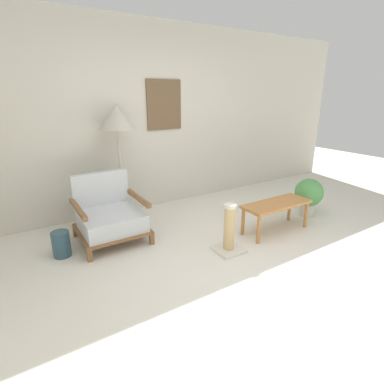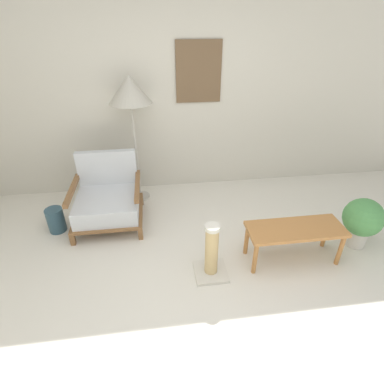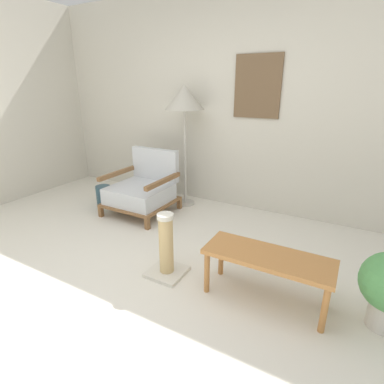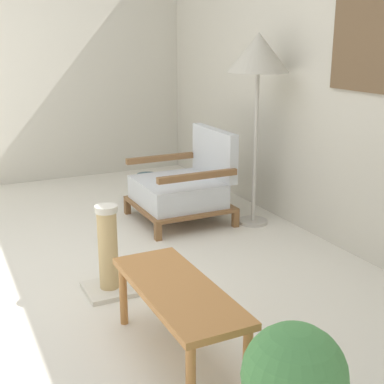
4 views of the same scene
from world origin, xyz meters
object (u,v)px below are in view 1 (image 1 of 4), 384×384
Objects in this scene: floor_lamp at (117,120)px; coffee_table at (276,207)px; potted_plant at (309,194)px; scratching_post at (229,232)px; armchair at (110,216)px; vase at (61,244)px.

floor_lamp is 2.33m from coffee_table.
potted_plant reaches higher than coffee_table.
scratching_post is (0.69, -1.50, -1.16)m from floor_lamp.
coffee_table is at bearing -42.59° from floor_lamp.
potted_plant is (2.67, -0.80, 0.02)m from armchair.
floor_lamp is 1.67m from vase.
scratching_post reaches higher than coffee_table.
vase is 0.50× the size of scratching_post.
coffee_table reaches higher than vase.
scratching_post is (1.04, -1.01, -0.07)m from armchair.
coffee_table is 0.85m from scratching_post.
floor_lamp reaches higher than potted_plant.
coffee_table is 0.80m from potted_plant.
scratching_post is at bearing -65.29° from floor_lamp.
scratching_post is at bearing -173.75° from coffee_table.
coffee_table is (1.53, -1.41, -1.05)m from floor_lamp.
floor_lamp is 2.02m from scratching_post.
floor_lamp is at bearing 150.85° from potted_plant.
floor_lamp reaches higher than coffee_table.
scratching_post is at bearing -44.16° from armchair.
scratching_post is at bearing -28.79° from vase.
armchair is 0.62m from vase.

